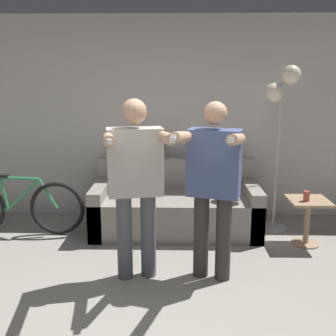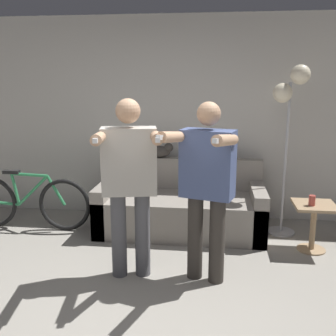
{
  "view_description": "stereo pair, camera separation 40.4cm",
  "coord_description": "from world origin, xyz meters",
  "px_view_note": "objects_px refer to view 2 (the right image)",
  "views": [
    {
      "loc": [
        0.21,
        -2.6,
        1.82
      ],
      "look_at": [
        0.13,
        1.34,
        0.92
      ],
      "focal_mm": 42.0,
      "sensor_mm": 36.0,
      "label": 1
    },
    {
      "loc": [
        0.61,
        -2.57,
        1.82
      ],
      "look_at": [
        0.13,
        1.34,
        0.92
      ],
      "focal_mm": 42.0,
      "sensor_mm": 36.0,
      "label": 2
    }
  ],
  "objects_px": {
    "cup": "(312,200)",
    "bicycle": "(28,202)",
    "floor_lamp": "(290,103)",
    "side_table": "(314,218)",
    "person_left": "(129,176)",
    "person_right": "(207,181)",
    "cat": "(160,151)",
    "couch": "(181,209)"
  },
  "relations": [
    {
      "from": "cup",
      "to": "person_left",
      "type": "bearing_deg",
      "value": -157.35
    },
    {
      "from": "couch",
      "to": "person_right",
      "type": "bearing_deg",
      "value": -74.53
    },
    {
      "from": "cat",
      "to": "bicycle",
      "type": "distance_m",
      "value": 1.74
    },
    {
      "from": "person_left",
      "to": "cup",
      "type": "relative_size",
      "value": 15.09
    },
    {
      "from": "couch",
      "to": "floor_lamp",
      "type": "distance_m",
      "value": 1.76
    },
    {
      "from": "bicycle",
      "to": "floor_lamp",
      "type": "bearing_deg",
      "value": 4.58
    },
    {
      "from": "person_left",
      "to": "cup",
      "type": "xyz_separation_m",
      "value": [
        1.77,
        0.74,
        -0.39
      ]
    },
    {
      "from": "person_right",
      "to": "bicycle",
      "type": "relative_size",
      "value": 1.03
    },
    {
      "from": "couch",
      "to": "person_right",
      "type": "height_order",
      "value": "person_right"
    },
    {
      "from": "cat",
      "to": "bicycle",
      "type": "relative_size",
      "value": 0.27
    },
    {
      "from": "couch",
      "to": "bicycle",
      "type": "bearing_deg",
      "value": -174.64
    },
    {
      "from": "couch",
      "to": "cup",
      "type": "height_order",
      "value": "couch"
    },
    {
      "from": "couch",
      "to": "side_table",
      "type": "bearing_deg",
      "value": -15.24
    },
    {
      "from": "cup",
      "to": "cat",
      "type": "bearing_deg",
      "value": 155.54
    },
    {
      "from": "couch",
      "to": "person_left",
      "type": "xyz_separation_m",
      "value": [
        -0.36,
        -1.19,
        0.69
      ]
    },
    {
      "from": "person_right",
      "to": "floor_lamp",
      "type": "height_order",
      "value": "floor_lamp"
    },
    {
      "from": "cup",
      "to": "couch",
      "type": "bearing_deg",
      "value": 162.35
    },
    {
      "from": "cat",
      "to": "side_table",
      "type": "bearing_deg",
      "value": -22.46
    },
    {
      "from": "person_right",
      "to": "side_table",
      "type": "relative_size",
      "value": 3.12
    },
    {
      "from": "cup",
      "to": "bicycle",
      "type": "relative_size",
      "value": 0.07
    },
    {
      "from": "cup",
      "to": "bicycle",
      "type": "xyz_separation_m",
      "value": [
        -3.28,
        0.27,
        -0.24
      ]
    },
    {
      "from": "bicycle",
      "to": "cat",
      "type": "bearing_deg",
      "value": 17.89
    },
    {
      "from": "couch",
      "to": "cup",
      "type": "bearing_deg",
      "value": -17.65
    },
    {
      "from": "person_right",
      "to": "side_table",
      "type": "height_order",
      "value": "person_right"
    },
    {
      "from": "side_table",
      "to": "bicycle",
      "type": "xyz_separation_m",
      "value": [
        -3.33,
        0.22,
        -0.03
      ]
    },
    {
      "from": "cat",
      "to": "side_table",
      "type": "xyz_separation_m",
      "value": [
        1.76,
        -0.73,
        -0.55
      ]
    },
    {
      "from": "floor_lamp",
      "to": "bicycle",
      "type": "xyz_separation_m",
      "value": [
        -3.08,
        -0.25,
        -1.21
      ]
    },
    {
      "from": "floor_lamp",
      "to": "couch",
      "type": "bearing_deg",
      "value": -176.63
    },
    {
      "from": "floor_lamp",
      "to": "side_table",
      "type": "xyz_separation_m",
      "value": [
        0.24,
        -0.47,
        -1.18
      ]
    },
    {
      "from": "cat",
      "to": "floor_lamp",
      "type": "relative_size",
      "value": 0.22
    },
    {
      "from": "side_table",
      "to": "bicycle",
      "type": "bearing_deg",
      "value": 176.18
    },
    {
      "from": "floor_lamp",
      "to": "side_table",
      "type": "height_order",
      "value": "floor_lamp"
    },
    {
      "from": "cup",
      "to": "bicycle",
      "type": "bearing_deg",
      "value": 175.22
    },
    {
      "from": "floor_lamp",
      "to": "cup",
      "type": "xyz_separation_m",
      "value": [
        0.2,
        -0.52,
        -0.97
      ]
    },
    {
      "from": "cat",
      "to": "side_table",
      "type": "distance_m",
      "value": 1.98
    },
    {
      "from": "side_table",
      "to": "bicycle",
      "type": "distance_m",
      "value": 3.33
    },
    {
      "from": "person_right",
      "to": "cat",
      "type": "bearing_deg",
      "value": 128.73
    },
    {
      "from": "person_left",
      "to": "side_table",
      "type": "relative_size",
      "value": 3.17
    },
    {
      "from": "person_right",
      "to": "cup",
      "type": "relative_size",
      "value": 14.89
    },
    {
      "from": "person_left",
      "to": "bicycle",
      "type": "bearing_deg",
      "value": 134.94
    },
    {
      "from": "floor_lamp",
      "to": "cup",
      "type": "distance_m",
      "value": 1.12
    },
    {
      "from": "cat",
      "to": "person_left",
      "type": "bearing_deg",
      "value": -92.11
    }
  ]
}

